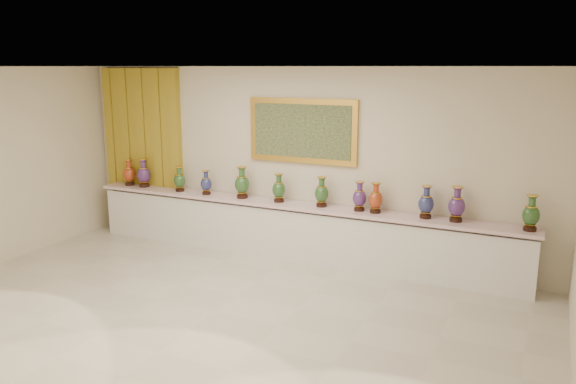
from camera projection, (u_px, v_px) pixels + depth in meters
name	position (u px, v px, depth m)	size (l,w,h in m)	color
ground	(215.00, 312.00, 7.01)	(8.00, 8.00, 0.00)	beige
room	(166.00, 149.00, 9.87)	(8.00, 8.00, 8.00)	beige
counter	(292.00, 231.00, 8.91)	(7.28, 0.48, 0.90)	white
vase_0	(129.00, 174.00, 10.11)	(0.23, 0.23, 0.47)	black
vase_1	(144.00, 174.00, 9.97)	(0.23, 0.23, 0.50)	black
vase_2	(180.00, 180.00, 9.62)	(0.25, 0.25, 0.43)	black
vase_3	(206.00, 184.00, 9.39)	(0.24, 0.24, 0.41)	black
vase_4	(242.00, 184.00, 9.12)	(0.25, 0.25, 0.52)	black
vase_5	(279.00, 189.00, 8.85)	(0.28, 0.28, 0.46)	black
vase_6	(322.00, 193.00, 8.56)	(0.23, 0.23, 0.46)	black
vase_7	(360.00, 198.00, 8.31)	(0.26, 0.26, 0.45)	black
vase_8	(376.00, 199.00, 8.20)	(0.26, 0.26, 0.45)	black
vase_9	(426.00, 204.00, 7.91)	(0.22, 0.22, 0.47)	black
vase_10	(457.00, 206.00, 7.73)	(0.29, 0.29, 0.50)	black
vase_11	(531.00, 215.00, 7.30)	(0.29, 0.29, 0.48)	black
label_card	(184.00, 193.00, 9.51)	(0.10, 0.06, 0.00)	white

